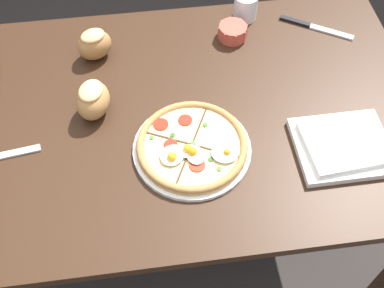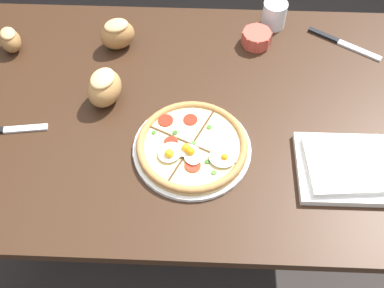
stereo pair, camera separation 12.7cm
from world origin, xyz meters
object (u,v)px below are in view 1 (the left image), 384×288
at_px(pizza, 192,147).
at_px(bread_piece_far, 93,99).
at_px(napkin_folded, 343,145).
at_px(knife_spare, 315,27).
at_px(water_glass, 245,8).
at_px(bread_piece_mid, 94,44).
at_px(ramekin_bowl, 233,32).
at_px(knife_main, 0,156).
at_px(dining_table, 179,132).

relative_size(pizza, bread_piece_far, 2.27).
bearing_deg(napkin_folded, knife_spare, 82.38).
xyz_separation_m(pizza, water_glass, (0.25, 0.52, 0.02)).
height_order(bread_piece_far, knife_spare, bread_piece_far).
distance_m(pizza, bread_piece_mid, 0.47).
bearing_deg(ramekin_bowl, water_glass, 57.48).
xyz_separation_m(knife_main, knife_spare, (0.98, 0.38, 0.00)).
xyz_separation_m(dining_table, napkin_folded, (0.42, -0.19, 0.11)).
bearing_deg(knife_spare, knife_main, -126.63).
bearing_deg(bread_piece_mid, water_glass, 13.61).
distance_m(pizza, ramekin_bowl, 0.46).
xyz_separation_m(ramekin_bowl, water_glass, (0.06, 0.09, 0.01)).
relative_size(dining_table, pizza, 4.47).
bearing_deg(napkin_folded, pizza, 173.33).
relative_size(pizza, knife_main, 1.53).
xyz_separation_m(dining_table, bread_piece_far, (-0.23, 0.03, 0.15)).
distance_m(knife_main, water_glass, 0.89).
bearing_deg(knife_main, water_glass, 23.80).
relative_size(ramekin_bowl, bread_piece_far, 0.69).
bearing_deg(dining_table, knife_main, -169.51).
bearing_deg(dining_table, pizza, -81.37).
relative_size(dining_table, knife_spare, 6.48).
relative_size(dining_table, ramekin_bowl, 14.82).
bearing_deg(knife_main, ramekin_bowl, 20.37).
xyz_separation_m(ramekin_bowl, napkin_folded, (0.21, -0.47, -0.01)).
height_order(napkin_folded, water_glass, water_glass).
height_order(ramekin_bowl, knife_main, ramekin_bowl).
xyz_separation_m(pizza, knife_spare, (0.47, 0.43, -0.02)).
relative_size(ramekin_bowl, bread_piece_mid, 0.73).
height_order(ramekin_bowl, water_glass, water_glass).
bearing_deg(dining_table, bread_piece_mid, 131.19).
relative_size(dining_table, water_glass, 16.51).
bearing_deg(water_glass, bread_piece_mid, -166.39).
distance_m(ramekin_bowl, bread_piece_far, 0.51).
bearing_deg(pizza, bread_piece_mid, 121.88).
height_order(bread_piece_far, knife_main, bread_piece_far).
xyz_separation_m(ramekin_bowl, bread_piece_mid, (-0.44, -0.03, 0.03)).
relative_size(bread_piece_far, water_glass, 1.62).
height_order(pizza, ramekin_bowl, pizza).
bearing_deg(knife_main, napkin_folded, -13.90).
relative_size(knife_spare, water_glass, 2.55).
distance_m(dining_table, bread_piece_far, 0.28).
bearing_deg(knife_spare, ramekin_bowl, -146.52).
xyz_separation_m(dining_table, water_glass, (0.27, 0.38, 0.13)).
height_order(pizza, napkin_folded, pizza).
distance_m(ramekin_bowl, water_glass, 0.11).
xyz_separation_m(dining_table, bread_piece_mid, (-0.23, 0.26, 0.15)).
distance_m(pizza, knife_main, 0.51).
distance_m(dining_table, knife_main, 0.51).
height_order(ramekin_bowl, knife_spare, ramekin_bowl).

